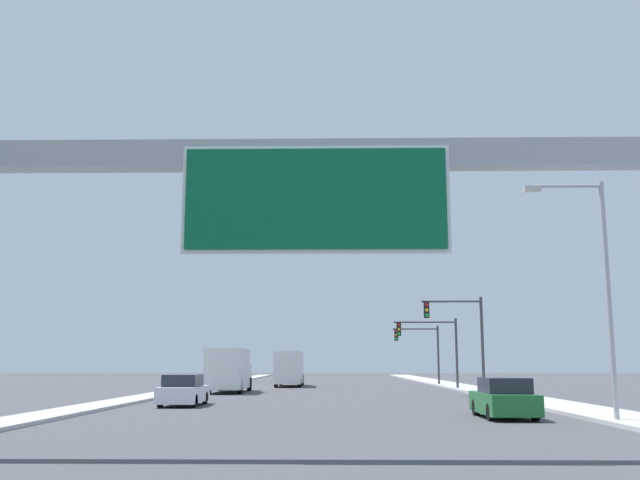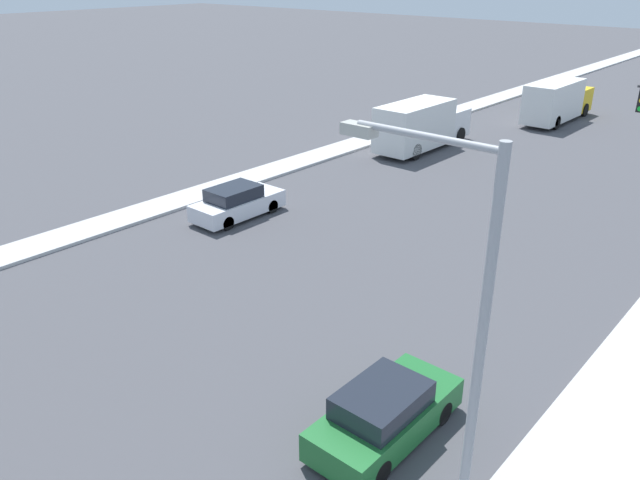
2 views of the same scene
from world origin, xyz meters
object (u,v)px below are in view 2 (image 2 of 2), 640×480
at_px(car_far_left, 385,414).
at_px(truck_box_secondary, 557,101).
at_px(car_mid_left, 237,203).
at_px(truck_box_primary, 421,125).
at_px(street_lamp_right, 459,348).

height_order(car_far_left, truck_box_secondary, truck_box_secondary).
bearing_deg(car_far_left, car_mid_left, 151.23).
height_order(car_mid_left, truck_box_primary, truck_box_primary).
bearing_deg(street_lamp_right, truck_box_secondary, 109.02).
relative_size(car_far_left, truck_box_secondary, 0.52).
distance_m(truck_box_primary, street_lamp_right, 31.13).
height_order(truck_box_primary, street_lamp_right, street_lamp_right).
relative_size(car_far_left, street_lamp_right, 0.51).
bearing_deg(truck_box_primary, car_far_left, -59.13).
bearing_deg(car_mid_left, street_lamp_right, -30.76).
bearing_deg(truck_box_primary, truck_box_secondary, 75.22).
xyz_separation_m(car_mid_left, truck_box_secondary, (3.50, 29.00, 0.85)).
height_order(truck_box_secondary, street_lamp_right, street_lamp_right).
xyz_separation_m(car_mid_left, truck_box_primary, (-0.00, 15.74, 0.85)).
bearing_deg(car_far_left, truck_box_primary, 120.87).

